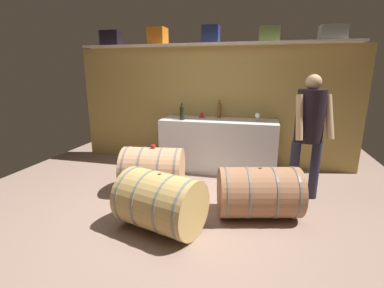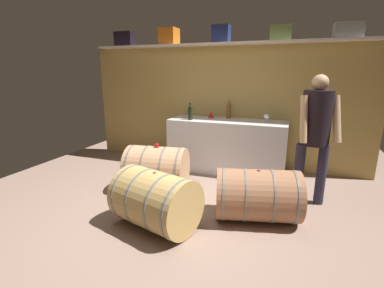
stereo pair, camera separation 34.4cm
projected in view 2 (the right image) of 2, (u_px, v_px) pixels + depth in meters
The scene contains 18 objects.
ground_plane at pixel (188, 201), 3.77m from camera, with size 6.34×7.88×0.02m, color gray.
back_wall_panel at pixel (221, 107), 5.10m from camera, with size 5.14×0.10×2.13m, color tan.
high_shelf_board at pixel (221, 44), 4.69m from camera, with size 4.73×0.40×0.03m, color silver.
toolcase_black at pixel (125, 39), 5.28m from camera, with size 0.36×0.20×0.27m, color black.
toolcase_orange at pixel (169, 37), 4.97m from camera, with size 0.30×0.27×0.29m, color orange.
toolcase_navy at pixel (221, 34), 4.65m from camera, with size 0.28×0.25×0.29m, color navy.
toolcase_olive at pixel (281, 33), 4.34m from camera, with size 0.32×0.19×0.24m, color olive.
toolcase_grey at pixel (348, 31), 4.03m from camera, with size 0.38×0.28×0.22m, color gray.
work_cabinet at pixel (227, 146), 4.82m from camera, with size 1.98×0.67×0.90m, color white.
wine_bottle_amber at pixel (229, 110), 4.88m from camera, with size 0.07×0.07×0.32m.
wine_bottle_dark at pixel (190, 112), 4.72m from camera, with size 0.08×0.08×0.29m.
wine_glass at pixel (267, 117), 4.47m from camera, with size 0.09×0.09×0.14m.
red_funnel at pixel (211, 115), 4.95m from camera, with size 0.11×0.11×0.11m, color red.
wine_barrel_near at pixel (157, 168), 4.04m from camera, with size 0.93×0.77×0.67m.
wine_barrel_far at pixel (156, 200), 3.06m from camera, with size 1.02×0.86×0.65m.
wine_barrel_flank at pixel (257, 195), 3.22m from camera, with size 1.06×0.82×0.62m.
tasting_cup at pixel (157, 145), 3.95m from camera, with size 0.06×0.06×0.04m, color red.
winemaker_pouring at pixel (315, 128), 3.43m from camera, with size 0.53×0.44×1.67m.
Camera 2 is at (1.24, -2.64, 1.69)m, focal length 25.94 mm.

